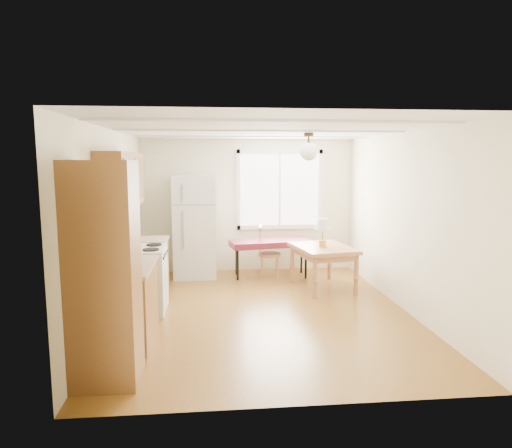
{
  "coord_description": "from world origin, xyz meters",
  "views": [
    {
      "loc": [
        -0.7,
        -6.11,
        2.09
      ],
      "look_at": [
        -0.03,
        0.64,
        1.15
      ],
      "focal_mm": 32.0,
      "sensor_mm": 36.0,
      "label": 1
    }
  ],
  "objects": [
    {
      "name": "dining_table",
      "position": [
        1.12,
        1.09,
        0.6
      ],
      "size": [
        1.03,
        1.25,
        0.7
      ],
      "rotation": [
        0.0,
        0.0,
        0.18
      ],
      "color": "#9D613C",
      "rests_on": "ground"
    },
    {
      "name": "pendant_light",
      "position": [
        0.7,
        0.4,
        2.24
      ],
      "size": [
        0.26,
        0.26,
        0.4
      ],
      "color": "#312415",
      "rests_on": "room_shell"
    },
    {
      "name": "refrigerator",
      "position": [
        -1.0,
        2.12,
        0.91
      ],
      "size": [
        0.75,
        0.78,
        1.83
      ],
      "rotation": [
        0.0,
        0.0,
        0.0
      ],
      "color": "silver",
      "rests_on": "ground"
    },
    {
      "name": "chair",
      "position": [
        0.25,
        1.91,
        0.52
      ],
      "size": [
        0.42,
        0.41,
        0.92
      ],
      "rotation": [
        0.0,
        0.0,
        -0.12
      ],
      "color": "#9D613C",
      "rests_on": "ground"
    },
    {
      "name": "bench",
      "position": [
        0.36,
        1.94,
        0.6
      ],
      "size": [
        1.52,
        0.76,
        0.67
      ],
      "rotation": [
        0.0,
        0.0,
        0.16
      ],
      "color": "#581523",
      "rests_on": "ground"
    },
    {
      "name": "window_unit",
      "position": [
        0.6,
        2.47,
        1.55
      ],
      "size": [
        1.64,
        0.05,
        1.51
      ],
      "color": "white",
      "rests_on": "room_shell"
    },
    {
      "name": "room_shell",
      "position": [
        0.0,
        0.0,
        1.25
      ],
      "size": [
        4.6,
        5.6,
        2.62
      ],
      "color": "brown",
      "rests_on": "ground"
    },
    {
      "name": "kitchen_run",
      "position": [
        -1.72,
        -0.63,
        0.84
      ],
      "size": [
        0.65,
        3.4,
        2.2
      ],
      "color": "brown",
      "rests_on": "ground"
    },
    {
      "name": "kettle",
      "position": [
        -1.72,
        -0.99,
        1.0
      ],
      "size": [
        0.13,
        0.13,
        0.25
      ],
      "color": "red",
      "rests_on": "kitchen_run"
    },
    {
      "name": "coffee_maker",
      "position": [
        -1.72,
        -1.02,
        1.03
      ],
      "size": [
        0.2,
        0.24,
        0.35
      ],
      "rotation": [
        0.0,
        0.0,
        0.11
      ],
      "color": "black",
      "rests_on": "kitchen_run"
    },
    {
      "name": "table_lamp",
      "position": [
        1.1,
        1.06,
        1.04
      ],
      "size": [
        0.27,
        0.27,
        0.46
      ],
      "rotation": [
        0.0,
        0.0,
        0.36
      ],
      "color": "#BA933B",
      "rests_on": "dining_table"
    }
  ]
}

